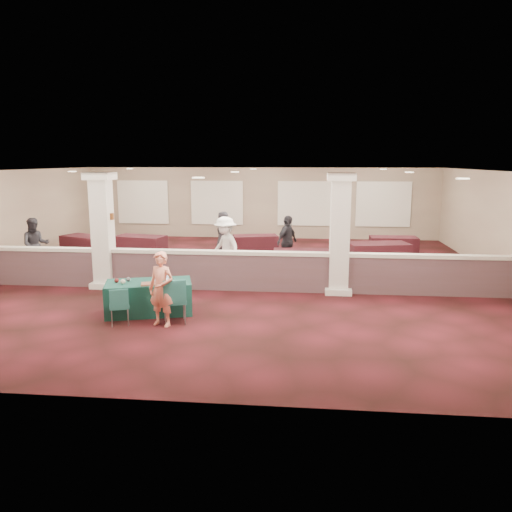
# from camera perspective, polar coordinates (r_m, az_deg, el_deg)

# --- Properties ---
(ground) EXTENTS (16.00, 16.00, 0.00)m
(ground) POSITION_cam_1_polar(r_m,az_deg,el_deg) (15.26, -2.33, -2.46)
(ground) COLOR #421016
(ground) RESTS_ON ground
(wall_back) EXTENTS (16.00, 0.04, 3.20)m
(wall_back) POSITION_cam_1_polar(r_m,az_deg,el_deg) (22.88, 0.50, 6.07)
(wall_back) COLOR #7B6455
(wall_back) RESTS_ON ground
(wall_front) EXTENTS (16.00, 0.04, 3.20)m
(wall_front) POSITION_cam_1_polar(r_m,az_deg,el_deg) (7.29, -11.41, -4.60)
(wall_front) COLOR #7B6455
(wall_front) RESTS_ON ground
(ceiling) EXTENTS (16.00, 16.00, 0.02)m
(ceiling) POSITION_cam_1_polar(r_m,az_deg,el_deg) (14.86, -2.42, 9.64)
(ceiling) COLOR silver
(ceiling) RESTS_ON wall_back
(partition_wall) EXTENTS (15.60, 0.28, 1.10)m
(partition_wall) POSITION_cam_1_polar(r_m,az_deg,el_deg) (13.69, -3.24, -1.58)
(partition_wall) COLOR #523739
(partition_wall) RESTS_ON ground
(column_left) EXTENTS (0.72, 0.72, 3.20)m
(column_left) POSITION_cam_1_polar(r_m,az_deg,el_deg) (14.47, -17.12, 2.93)
(column_left) COLOR silver
(column_left) RESTS_ON ground
(column_right) EXTENTS (0.72, 0.72, 3.20)m
(column_right) POSITION_cam_1_polar(r_m,az_deg,el_deg) (13.36, 9.54, 2.63)
(column_right) COLOR silver
(column_right) RESTS_ON ground
(sconce_left) EXTENTS (0.12, 0.12, 0.18)m
(sconce_left) POSITION_cam_1_polar(r_m,az_deg,el_deg) (14.54, -18.22, 4.34)
(sconce_left) COLOR brown
(sconce_left) RESTS_ON column_left
(sconce_right) EXTENTS (0.12, 0.12, 0.18)m
(sconce_right) POSITION_cam_1_polar(r_m,az_deg,el_deg) (14.32, -16.16, 4.36)
(sconce_right) COLOR brown
(sconce_right) RESTS_ON column_left
(near_table) EXTENTS (2.14, 1.48, 0.75)m
(near_table) POSITION_cam_1_polar(r_m,az_deg,el_deg) (11.93, -12.13, -4.65)
(near_table) COLOR #0E3427
(near_table) RESTS_ON ground
(conf_chair_main) EXTENTS (0.64, 0.64, 1.01)m
(conf_chair_main) POSITION_cam_1_polar(r_m,az_deg,el_deg) (10.97, -9.29, -4.71)
(conf_chair_main) COLOR #21615F
(conf_chair_main) RESTS_ON ground
(conf_chair_side) EXTENTS (0.54, 0.54, 0.82)m
(conf_chair_side) POSITION_cam_1_polar(r_m,az_deg,el_deg) (11.18, -15.36, -5.26)
(conf_chair_side) COLOR #21615F
(conf_chair_side) RESTS_ON ground
(woman) EXTENTS (0.68, 0.55, 1.62)m
(woman) POSITION_cam_1_polar(r_m,az_deg,el_deg) (10.88, -10.76, -3.73)
(woman) COLOR #FC896D
(woman) RESTS_ON ground
(far_table_front_left) EXTENTS (2.05, 1.53, 0.75)m
(far_table_front_left) POSITION_cam_1_polar(r_m,az_deg,el_deg) (19.77, -18.80, 1.14)
(far_table_front_left) COLOR black
(far_table_front_left) RESTS_ON ground
(far_table_front_center) EXTENTS (1.82, 0.96, 0.73)m
(far_table_front_center) POSITION_cam_1_polar(r_m,az_deg,el_deg) (15.86, 5.27, -0.64)
(far_table_front_center) COLOR black
(far_table_front_center) RESTS_ON ground
(far_table_front_right) EXTENTS (2.14, 1.39, 0.80)m
(far_table_front_right) POSITION_cam_1_polar(r_m,az_deg,el_deg) (17.22, 13.79, 0.13)
(far_table_front_right) COLOR black
(far_table_front_right) RESTS_ON ground
(far_table_back_left) EXTENTS (1.98, 1.28, 0.74)m
(far_table_back_left) POSITION_cam_1_polar(r_m,az_deg,el_deg) (19.20, -13.08, 1.16)
(far_table_back_left) COLOR black
(far_table_back_left) RESTS_ON ground
(far_table_back_center) EXTENTS (1.83, 1.23, 0.68)m
(far_table_back_center) POSITION_cam_1_polar(r_m,az_deg,el_deg) (19.26, -0.06, 1.38)
(far_table_back_center) COLOR black
(far_table_back_center) RESTS_ON ground
(far_table_back_right) EXTENTS (1.74, 0.88, 0.70)m
(far_table_back_right) POSITION_cam_1_polar(r_m,az_deg,el_deg) (19.44, 15.42, 1.10)
(far_table_back_right) COLOR black
(far_table_back_right) RESTS_ON ground
(attendee_a) EXTENTS (0.95, 0.82, 1.73)m
(attendee_a) POSITION_cam_1_polar(r_m,az_deg,el_deg) (17.42, -23.89, 1.18)
(attendee_a) COLOR black
(attendee_a) RESTS_ON ground
(attendee_b) EXTENTS (1.22, 1.23, 1.86)m
(attendee_b) POSITION_cam_1_polar(r_m,az_deg,el_deg) (15.12, -3.52, 1.00)
(attendee_b) COLOR silver
(attendee_b) RESTS_ON ground
(attendee_c) EXTENTS (0.96, 1.13, 1.75)m
(attendee_c) POSITION_cam_1_polar(r_m,az_deg,el_deg) (16.43, 3.58, 1.59)
(attendee_c) COLOR black
(attendee_c) RESTS_ON ground
(attendee_d) EXTENTS (0.86, 0.82, 1.57)m
(attendee_d) POSITION_cam_1_polar(r_m,az_deg,el_deg) (19.52, -3.76, 2.80)
(attendee_d) COLOR black
(attendee_d) RESTS_ON ground
(laptop_base) EXTENTS (0.39, 0.32, 0.02)m
(laptop_base) POSITION_cam_1_polar(r_m,az_deg,el_deg) (11.78, -10.71, -2.87)
(laptop_base) COLOR silver
(laptop_base) RESTS_ON near_table
(laptop_screen) EXTENTS (0.33, 0.11, 0.23)m
(laptop_screen) POSITION_cam_1_polar(r_m,az_deg,el_deg) (11.86, -10.73, -2.17)
(laptop_screen) COLOR silver
(laptop_screen) RESTS_ON near_table
(screen_glow) EXTENTS (0.30, 0.09, 0.19)m
(screen_glow) POSITION_cam_1_polar(r_m,az_deg,el_deg) (11.86, -10.73, -2.25)
(screen_glow) COLOR silver
(screen_glow) RESTS_ON near_table
(knitting) EXTENTS (0.48, 0.41, 0.03)m
(knitting) POSITION_cam_1_polar(r_m,az_deg,el_deg) (11.58, -11.99, -3.12)
(knitting) COLOR #B1471C
(knitting) RESTS_ON near_table
(yarn_cream) EXTENTS (0.11, 0.11, 0.11)m
(yarn_cream) POSITION_cam_1_polar(r_m,az_deg,el_deg) (11.76, -14.97, -2.84)
(yarn_cream) COLOR beige
(yarn_cream) RESTS_ON near_table
(yarn_red) EXTENTS (0.10, 0.10, 0.10)m
(yarn_red) POSITION_cam_1_polar(r_m,az_deg,el_deg) (11.92, -15.65, -2.71)
(yarn_red) COLOR maroon
(yarn_red) RESTS_ON near_table
(yarn_grey) EXTENTS (0.11, 0.11, 0.11)m
(yarn_grey) POSITION_cam_1_polar(r_m,az_deg,el_deg) (11.97, -14.40, -2.59)
(yarn_grey) COLOR #444549
(yarn_grey) RESTS_ON near_table
(scissors) EXTENTS (0.13, 0.06, 0.01)m
(scissors) POSITION_cam_1_polar(r_m,az_deg,el_deg) (11.55, -8.94, -3.10)
(scissors) COLOR #B5131F
(scissors) RESTS_ON near_table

